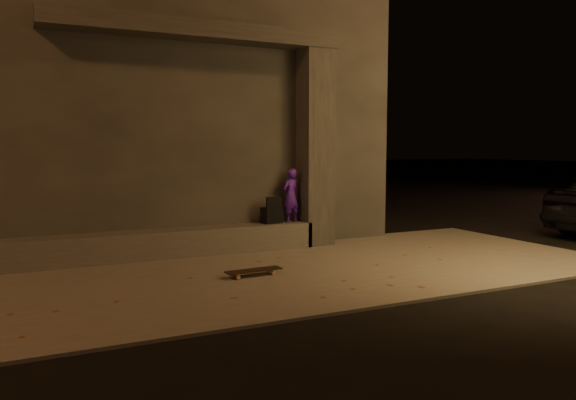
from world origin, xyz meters
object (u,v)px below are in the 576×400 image
column (315,148)px  skateboarder (291,195)px  skateboard (254,271)px  backpack (272,214)px

column → skateboarder: column is taller
column → skateboard: size_ratio=4.29×
column → skateboarder: 1.00m
column → skateboard: (-2.05, -1.93, -1.73)m
backpack → skateboard: 2.32m
column → backpack: size_ratio=7.33×
column → backpack: 1.48m
skateboarder → backpack: size_ratio=1.99×
skateboard → skateboarder: bearing=47.9°
skateboarder → skateboard: skateboarder is taller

